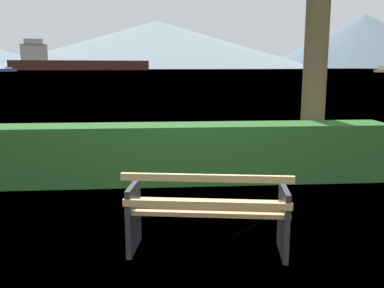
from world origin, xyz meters
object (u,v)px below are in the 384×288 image
fishing_boat_near (383,70)px  sailboat_mid (8,70)px  cargo_ship_large (70,62)px  park_bench (207,212)px

fishing_boat_near → sailboat_mid: (-135.43, 36.09, -0.06)m
sailboat_mid → fishing_boat_near: bearing=-14.9°
cargo_ship_large → fishing_boat_near: (125.89, -109.56, -3.97)m
sailboat_mid → park_bench: bearing=-71.0°
cargo_ship_large → park_bench: bearing=-78.5°
fishing_boat_near → sailboat_mid: size_ratio=1.06×
park_bench → fishing_boat_near: (76.00, 136.06, 0.30)m
sailboat_mid → cargo_ship_large: bearing=82.6°
cargo_ship_large → fishing_boat_near: bearing=-41.0°
park_bench → fishing_boat_near: 155.85m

